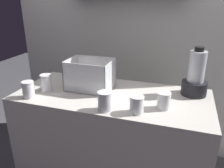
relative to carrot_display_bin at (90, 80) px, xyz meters
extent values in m
cube|color=beige|center=(0.20, -0.06, -0.52)|extent=(1.40, 0.64, 0.90)
cube|color=silver|center=(0.20, 0.71, 0.28)|extent=(2.60, 0.04, 2.50)
cube|color=white|center=(0.00, 0.00, -0.07)|extent=(0.33, 0.24, 0.01)
cube|color=white|center=(0.00, -0.12, 0.04)|extent=(0.33, 0.01, 0.23)
cube|color=white|center=(0.00, 0.12, 0.04)|extent=(0.33, 0.01, 0.23)
cube|color=white|center=(-0.16, 0.00, 0.04)|extent=(0.01, 0.24, 0.23)
cube|color=white|center=(0.17, 0.00, 0.04)|extent=(0.01, 0.24, 0.23)
cone|color=orange|center=(-0.06, 0.01, -0.04)|extent=(0.16, 0.07, 0.03)
cone|color=orange|center=(-0.02, -0.01, -0.05)|extent=(0.11, 0.19, 0.03)
cone|color=orange|center=(0.01, -0.02, -0.05)|extent=(0.14, 0.14, 0.03)
cone|color=orange|center=(0.07, -0.01, -0.05)|extent=(0.06, 0.15, 0.03)
cone|color=orange|center=(0.05, 0.00, -0.02)|extent=(0.19, 0.08, 0.03)
cone|color=orange|center=(-0.03, 0.00, -0.02)|extent=(0.15, 0.09, 0.03)
cone|color=orange|center=(-0.04, 0.01, -0.02)|extent=(0.20, 0.09, 0.02)
cone|color=orange|center=(0.02, 0.01, -0.02)|extent=(0.13, 0.18, 0.03)
cone|color=orange|center=(-0.02, -0.01, 0.00)|extent=(0.10, 0.17, 0.03)
cylinder|color=black|center=(0.76, 0.13, -0.02)|extent=(0.18, 0.18, 0.10)
cylinder|color=silver|center=(0.76, 0.13, 0.14)|extent=(0.12, 0.12, 0.22)
cylinder|color=red|center=(0.76, 0.13, 0.05)|extent=(0.10, 0.10, 0.04)
cylinder|color=black|center=(0.76, 0.13, 0.26)|extent=(0.06, 0.06, 0.03)
cylinder|color=white|center=(-0.34, -0.29, -0.01)|extent=(0.08, 0.08, 0.11)
cylinder|color=red|center=(-0.34, -0.29, -0.02)|extent=(0.07, 0.07, 0.10)
cylinder|color=white|center=(-0.34, -0.29, 0.05)|extent=(0.08, 0.08, 0.01)
cylinder|color=white|center=(-0.29, -0.15, -0.01)|extent=(0.08, 0.08, 0.12)
cylinder|color=orange|center=(-0.29, -0.15, -0.02)|extent=(0.08, 0.08, 0.10)
cylinder|color=white|center=(-0.29, -0.15, 0.06)|extent=(0.09, 0.09, 0.01)
cylinder|color=white|center=(0.23, -0.31, -0.01)|extent=(0.09, 0.09, 0.12)
cylinder|color=red|center=(0.23, -0.31, -0.03)|extent=(0.08, 0.08, 0.07)
cylinder|color=white|center=(0.23, -0.31, 0.05)|extent=(0.09, 0.09, 0.01)
cylinder|color=white|center=(0.43, -0.28, -0.02)|extent=(0.09, 0.09, 0.10)
cylinder|color=red|center=(0.43, -0.28, -0.03)|extent=(0.08, 0.08, 0.08)
cylinder|color=white|center=(0.43, -0.28, 0.04)|extent=(0.09, 0.09, 0.01)
cylinder|color=white|center=(0.58, -0.17, -0.02)|extent=(0.08, 0.08, 0.10)
cylinder|color=yellow|center=(0.58, -0.17, -0.03)|extent=(0.08, 0.08, 0.07)
cylinder|color=white|center=(0.58, -0.17, 0.04)|extent=(0.09, 0.09, 0.01)
camera|label=1|loc=(0.67, -1.49, 0.60)|focal=36.27mm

